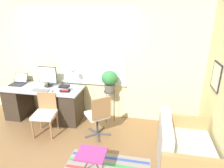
{
  "coord_description": "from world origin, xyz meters",
  "views": [
    {
      "loc": [
        1.64,
        -3.47,
        2.42
      ],
      "look_at": [
        0.91,
        0.18,
        1.05
      ],
      "focal_mm": 32.0,
      "sensor_mm": 36.0,
      "label": 1
    }
  ],
  "objects": [
    {
      "name": "floor_rug_striped",
      "position": [
        1.06,
        -0.96,
        0.0
      ],
      "size": [
        1.39,
        0.72,
        0.01
      ],
      "color": "gray",
      "rests_on": "ground_plane"
    },
    {
      "name": "keyboard",
      "position": [
        -0.68,
        0.18,
        0.78
      ],
      "size": [
        0.37,
        0.14,
        0.02
      ],
      "color": "slate",
      "rests_on": "desk"
    },
    {
      "name": "office_chair_swivel",
      "position": [
        0.7,
        -0.12,
        0.49
      ],
      "size": [
        0.57,
        0.58,
        0.91
      ],
      "rotation": [
        0.0,
        0.0,
        3.82
      ],
      "color": "#47474C",
      "rests_on": "ground_plane"
    },
    {
      "name": "plant_stand",
      "position": [
        0.79,
        0.51,
        0.65
      ],
      "size": [
        0.26,
        0.26,
        0.75
      ],
      "color": "#333338",
      "rests_on": "ground_plane"
    },
    {
      "name": "desk",
      "position": [
        -0.74,
        0.35,
        0.41
      ],
      "size": [
        1.83,
        0.7,
        0.77
      ],
      "color": "#9EA3A8",
      "rests_on": "ground_plane"
    },
    {
      "name": "couch_loveseat",
      "position": [
        2.24,
        -0.71,
        0.29
      ],
      "size": [
        0.84,
        1.18,
        0.85
      ],
      "rotation": [
        0.0,
        0.0,
        1.57
      ],
      "color": "beige",
      "rests_on": "ground_plane"
    },
    {
      "name": "wall_back_with_window",
      "position": [
        0.02,
        0.78,
        1.35
      ],
      "size": [
        9.0,
        0.12,
        2.7
      ],
      "color": "beige",
      "rests_on": "ground_plane"
    },
    {
      "name": "ground_plane",
      "position": [
        0.0,
        0.0,
        0.0
      ],
      "size": [
        14.0,
        14.0,
        0.0
      ],
      "primitive_type": "plane",
      "color": "brown"
    },
    {
      "name": "wall_right_with_picture",
      "position": [
        2.79,
        0.0,
        1.35
      ],
      "size": [
        0.08,
        9.0,
        2.7
      ],
      "color": "beige",
      "rests_on": "ground_plane"
    },
    {
      "name": "potted_plant",
      "position": [
        0.79,
        0.51,
        1.02
      ],
      "size": [
        0.35,
        0.35,
        0.46
      ],
      "color": "#514C47",
      "rests_on": "plant_stand"
    },
    {
      "name": "mouse",
      "position": [
        -0.4,
        0.17,
        0.79
      ],
      "size": [
        0.04,
        0.07,
        0.03
      ],
      "color": "slate",
      "rests_on": "desk"
    },
    {
      "name": "book_stack",
      "position": [
        -0.14,
        0.25,
        0.84
      ],
      "size": [
        0.23,
        0.18,
        0.13
      ],
      "color": "black",
      "rests_on": "desk"
    },
    {
      "name": "laptop",
      "position": [
        -1.41,
        0.47,
        0.82
      ],
      "size": [
        0.34,
        0.35,
        0.23
      ],
      "color": "black",
      "rests_on": "desk"
    },
    {
      "name": "folding_stool",
      "position": [
        0.85,
        -1.11,
        0.35
      ],
      "size": [
        0.44,
        0.37,
        0.39
      ],
      "color": "#93337A",
      "rests_on": "ground_plane"
    },
    {
      "name": "monitor",
      "position": [
        -0.64,
        0.48,
        1.01
      ],
      "size": [
        0.44,
        0.2,
        0.46
      ],
      "color": "black",
      "rests_on": "desk"
    },
    {
      "name": "desk_chair_wooden",
      "position": [
        -0.41,
        -0.19,
        0.47
      ],
      "size": [
        0.48,
        0.48,
        0.84
      ],
      "rotation": [
        0.0,
        0.0,
        0.12
      ],
      "color": "olive",
      "rests_on": "ground_plane"
    },
    {
      "name": "desk_lamp",
      "position": [
        -0.01,
        0.46,
        1.15
      ],
      "size": [
        0.14,
        0.14,
        0.48
      ],
      "color": "#ADADB2",
      "rests_on": "desk"
    }
  ]
}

